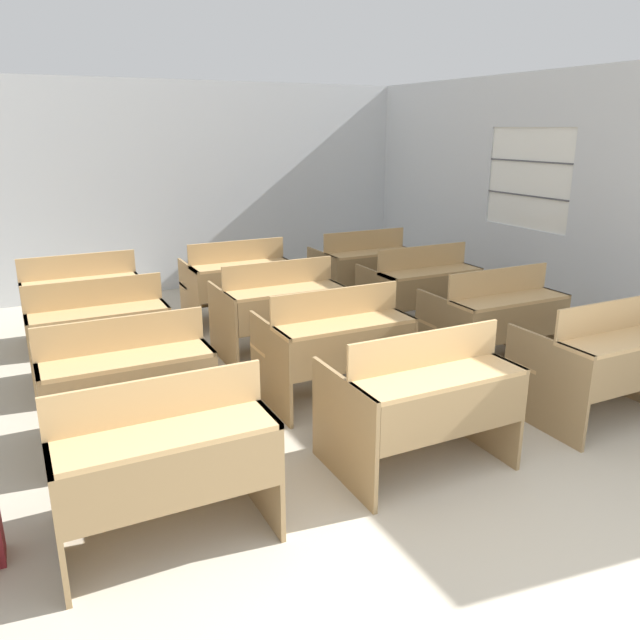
# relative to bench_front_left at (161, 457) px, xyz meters

# --- Properties ---
(ground_plane) EXTENTS (30.00, 30.00, 0.00)m
(ground_plane) POSITION_rel_bench_front_left_xyz_m (1.68, -1.66, -0.48)
(ground_plane) COLOR #B2A893
(wall_back) EXTENTS (6.35, 0.06, 2.75)m
(wall_back) POSITION_rel_bench_front_left_xyz_m (1.68, 5.46, 0.90)
(wall_back) COLOR silver
(wall_back) RESTS_ON ground_plane
(wall_right_with_window) EXTENTS (0.06, 7.09, 2.75)m
(wall_right_with_window) POSITION_rel_bench_front_left_xyz_m (4.82, 1.85, 0.89)
(wall_right_with_window) COLOR silver
(wall_right_with_window) RESTS_ON ground_plane
(bench_front_left) EXTENTS (1.12, 0.81, 0.94)m
(bench_front_left) POSITION_rel_bench_front_left_xyz_m (0.00, 0.00, 0.00)
(bench_front_left) COLOR #98794F
(bench_front_left) RESTS_ON ground_plane
(bench_front_center) EXTENTS (1.12, 0.81, 0.94)m
(bench_front_center) POSITION_rel_bench_front_left_xyz_m (1.68, -0.00, 0.00)
(bench_front_center) COLOR #96784E
(bench_front_center) RESTS_ON ground_plane
(bench_front_right) EXTENTS (1.12, 0.81, 0.94)m
(bench_front_right) POSITION_rel_bench_front_left_xyz_m (3.34, -0.03, 0.00)
(bench_front_right) COLOR #9A7B51
(bench_front_right) RESTS_ON ground_plane
(bench_second_left) EXTENTS (1.12, 0.81, 0.94)m
(bench_second_left) POSITION_rel_bench_front_left_xyz_m (0.02, 1.17, 0.00)
(bench_second_left) COLOR #94754B
(bench_second_left) RESTS_ON ground_plane
(bench_second_center) EXTENTS (1.12, 0.81, 0.94)m
(bench_second_center) POSITION_rel_bench_front_left_xyz_m (1.68, 1.20, 0.00)
(bench_second_center) COLOR olive
(bench_second_center) RESTS_ON ground_plane
(bench_second_right) EXTENTS (1.12, 0.81, 0.94)m
(bench_second_right) POSITION_rel_bench_front_left_xyz_m (3.34, 1.18, 0.00)
(bench_second_right) COLOR #94754B
(bench_second_right) RESTS_ON ground_plane
(bench_third_left) EXTENTS (1.12, 0.81, 0.94)m
(bench_third_left) POSITION_rel_bench_front_left_xyz_m (0.00, 2.40, 0.00)
(bench_third_left) COLOR olive
(bench_third_left) RESTS_ON ground_plane
(bench_third_center) EXTENTS (1.12, 0.81, 0.94)m
(bench_third_center) POSITION_rel_bench_front_left_xyz_m (1.67, 2.37, 0.00)
(bench_third_center) COLOR #93744A
(bench_third_center) RESTS_ON ground_plane
(bench_third_right) EXTENTS (1.12, 0.81, 0.94)m
(bench_third_right) POSITION_rel_bench_front_left_xyz_m (3.38, 2.41, 0.00)
(bench_third_right) COLOR olive
(bench_third_right) RESTS_ON ground_plane
(bench_back_left) EXTENTS (1.12, 0.81, 0.94)m
(bench_back_left) POSITION_rel_bench_front_left_xyz_m (0.00, 3.59, 0.00)
(bench_back_left) COLOR #98794F
(bench_back_left) RESTS_ON ground_plane
(bench_back_center) EXTENTS (1.12, 0.81, 0.94)m
(bench_back_center) POSITION_rel_bench_front_left_xyz_m (1.69, 3.60, 0.00)
(bench_back_center) COLOR #93744A
(bench_back_center) RESTS_ON ground_plane
(bench_back_right) EXTENTS (1.12, 0.81, 0.94)m
(bench_back_right) POSITION_rel_bench_front_left_xyz_m (3.34, 3.58, 0.00)
(bench_back_right) COLOR olive
(bench_back_right) RESTS_ON ground_plane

